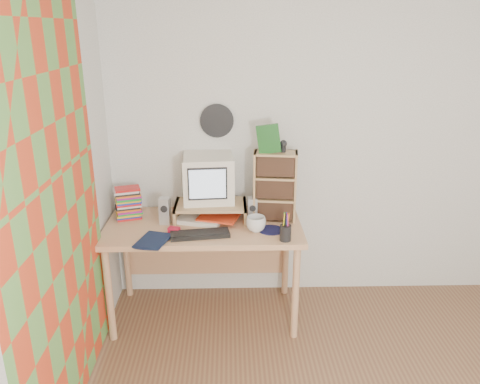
{
  "coord_description": "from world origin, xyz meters",
  "views": [
    {
      "loc": [
        -0.84,
        -1.71,
        2.09
      ],
      "look_at": [
        -0.77,
        1.33,
        1.01
      ],
      "focal_mm": 35.0,
      "sensor_mm": 36.0,
      "label": 1
    }
  ],
  "objects_px": {
    "desk": "(204,237)",
    "mug": "(256,224)",
    "crt_monitor": "(208,180)",
    "diary": "(140,238)",
    "cd_rack": "(275,186)",
    "dvd_stack": "(128,202)",
    "keyboard": "(200,234)"
  },
  "relations": [
    {
      "from": "desk",
      "to": "mug",
      "type": "distance_m",
      "value": 0.46
    },
    {
      "from": "crt_monitor",
      "to": "diary",
      "type": "distance_m",
      "value": 0.66
    },
    {
      "from": "diary",
      "to": "mug",
      "type": "bearing_deg",
      "value": 26.25
    },
    {
      "from": "desk",
      "to": "cd_rack",
      "type": "xyz_separation_m",
      "value": [
        0.52,
        0.02,
        0.39
      ]
    },
    {
      "from": "crt_monitor",
      "to": "dvd_stack",
      "type": "bearing_deg",
      "value": 177.25
    },
    {
      "from": "dvd_stack",
      "to": "diary",
      "type": "xyz_separation_m",
      "value": [
        0.15,
        -0.39,
        -0.1
      ]
    },
    {
      "from": "desk",
      "to": "cd_rack",
      "type": "height_order",
      "value": "cd_rack"
    },
    {
      "from": "desk",
      "to": "diary",
      "type": "distance_m",
      "value": 0.54
    },
    {
      "from": "dvd_stack",
      "to": "desk",
      "type": "bearing_deg",
      "value": -23.9
    },
    {
      "from": "keyboard",
      "to": "diary",
      "type": "relative_size",
      "value": 1.76
    },
    {
      "from": "crt_monitor",
      "to": "keyboard",
      "type": "bearing_deg",
      "value": -102.31
    },
    {
      "from": "desk",
      "to": "keyboard",
      "type": "bearing_deg",
      "value": -92.41
    },
    {
      "from": "mug",
      "to": "diary",
      "type": "height_order",
      "value": "mug"
    },
    {
      "from": "crt_monitor",
      "to": "cd_rack",
      "type": "xyz_separation_m",
      "value": [
        0.48,
        -0.07,
        -0.03
      ]
    },
    {
      "from": "mug",
      "to": "diary",
      "type": "relative_size",
      "value": 0.6
    },
    {
      "from": "desk",
      "to": "crt_monitor",
      "type": "relative_size",
      "value": 3.95
    },
    {
      "from": "keyboard",
      "to": "crt_monitor",
      "type": "bearing_deg",
      "value": 73.88
    },
    {
      "from": "dvd_stack",
      "to": "diary",
      "type": "bearing_deg",
      "value": -85.95
    },
    {
      "from": "keyboard",
      "to": "cd_rack",
      "type": "height_order",
      "value": "cd_rack"
    },
    {
      "from": "crt_monitor",
      "to": "mug",
      "type": "relative_size",
      "value": 2.61
    },
    {
      "from": "desk",
      "to": "cd_rack",
      "type": "distance_m",
      "value": 0.65
    },
    {
      "from": "crt_monitor",
      "to": "keyboard",
      "type": "xyz_separation_m",
      "value": [
        -0.05,
        -0.35,
        -0.28
      ]
    },
    {
      "from": "keyboard",
      "to": "mug",
      "type": "relative_size",
      "value": 2.92
    },
    {
      "from": "crt_monitor",
      "to": "diary",
      "type": "height_order",
      "value": "crt_monitor"
    },
    {
      "from": "cd_rack",
      "to": "mug",
      "type": "bearing_deg",
      "value": -117.7
    },
    {
      "from": "dvd_stack",
      "to": "keyboard",
      "type": "bearing_deg",
      "value": -48.47
    },
    {
      "from": "keyboard",
      "to": "cd_rack",
      "type": "relative_size",
      "value": 0.78
    },
    {
      "from": "dvd_stack",
      "to": "cd_rack",
      "type": "bearing_deg",
      "value": -19.57
    },
    {
      "from": "desk",
      "to": "keyboard",
      "type": "height_order",
      "value": "keyboard"
    },
    {
      "from": "crt_monitor",
      "to": "dvd_stack",
      "type": "xyz_separation_m",
      "value": [
        -0.59,
        -0.02,
        -0.16
      ]
    },
    {
      "from": "desk",
      "to": "diary",
      "type": "xyz_separation_m",
      "value": [
        -0.4,
        -0.33,
        0.16
      ]
    },
    {
      "from": "desk",
      "to": "crt_monitor",
      "type": "height_order",
      "value": "crt_monitor"
    }
  ]
}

